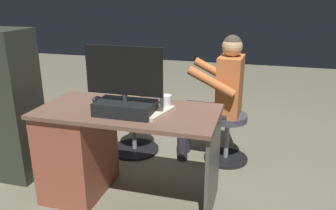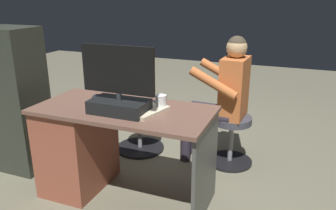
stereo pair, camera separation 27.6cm
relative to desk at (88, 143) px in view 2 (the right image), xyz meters
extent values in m
plane|color=#716E58|center=(-0.33, -0.43, -0.39)|extent=(10.00, 10.00, 0.00)
cube|color=brown|center=(-0.33, 0.00, 0.32)|extent=(1.29, 0.63, 0.03)
cube|color=#9B5039|center=(0.10, 0.00, -0.04)|extent=(0.41, 0.58, 0.70)
cube|color=#4E514B|center=(-0.96, 0.00, -0.04)|extent=(0.02, 0.56, 0.70)
cube|color=black|center=(-0.35, 0.09, 0.38)|extent=(0.40, 0.23, 0.09)
cylinder|color=#333338|center=(-0.35, 0.09, 0.45)|extent=(0.04, 0.04, 0.05)
cube|color=black|center=(-0.35, 0.09, 0.64)|extent=(0.53, 0.02, 0.33)
cube|color=#19598C|center=(-0.35, 0.08, 0.64)|extent=(0.49, 0.00, 0.29)
cube|color=black|center=(-0.36, -0.13, 0.35)|extent=(0.42, 0.14, 0.02)
ellipsoid|color=#222130|center=(-0.03, -0.12, 0.35)|extent=(0.06, 0.10, 0.04)
cylinder|color=white|center=(-0.59, -0.09, 0.39)|extent=(0.08, 0.08, 0.10)
cube|color=black|center=(-0.17, 0.04, 0.34)|extent=(0.07, 0.16, 0.02)
cube|color=beige|center=(-0.51, 0.02, 0.35)|extent=(0.29, 0.34, 0.02)
cylinder|color=black|center=(-0.06, -0.78, -0.38)|extent=(0.48, 0.48, 0.03)
cylinder|color=gray|center=(-0.06, -0.78, -0.18)|extent=(0.04, 0.04, 0.37)
cylinder|color=#494A3B|center=(-0.06, -0.78, 0.04)|extent=(0.36, 0.36, 0.06)
ellipsoid|color=tan|center=(-0.06, -0.78, 0.17)|extent=(0.20, 0.17, 0.21)
sphere|color=tan|center=(-0.06, -0.78, 0.34)|extent=(0.16, 0.16, 0.16)
sphere|color=beige|center=(-0.06, -0.85, 0.32)|extent=(0.06, 0.06, 0.06)
sphere|color=tan|center=(-0.12, -0.78, 0.40)|extent=(0.07, 0.07, 0.07)
sphere|color=tan|center=(-0.01, -0.78, 0.40)|extent=(0.07, 0.07, 0.07)
cylinder|color=tan|center=(-0.16, -0.82, 0.21)|extent=(0.06, 0.16, 0.10)
cylinder|color=tan|center=(0.04, -0.82, 0.21)|extent=(0.06, 0.16, 0.10)
cylinder|color=tan|center=(-0.11, -0.89, 0.10)|extent=(0.07, 0.12, 0.07)
cylinder|color=tan|center=(-0.01, -0.89, 0.10)|extent=(0.07, 0.12, 0.07)
cylinder|color=black|center=(-0.97, -0.84, -0.38)|extent=(0.41, 0.41, 0.03)
cylinder|color=gray|center=(-0.97, -0.84, -0.18)|extent=(0.04, 0.04, 0.37)
cylinder|color=#40414C|center=(-0.97, -0.84, 0.04)|extent=(0.35, 0.35, 0.06)
cube|color=#CB6B36|center=(-0.97, -0.84, 0.33)|extent=(0.22, 0.33, 0.54)
sphere|color=tan|center=(-0.97, -0.84, 0.69)|extent=(0.18, 0.18, 0.18)
sphere|color=#443A2C|center=(-0.97, -0.84, 0.70)|extent=(0.16, 0.16, 0.16)
cylinder|color=#CB6B36|center=(-0.83, -0.63, 0.41)|extent=(0.42, 0.10, 0.25)
cylinder|color=#CB6B36|center=(-0.81, -1.02, 0.41)|extent=(0.42, 0.10, 0.25)
cylinder|color=#312B37|center=(-0.77, -0.74, 0.09)|extent=(0.41, 0.13, 0.11)
cylinder|color=#312B37|center=(-0.57, -0.72, -0.16)|extent=(0.10, 0.10, 0.46)
cylinder|color=#312B37|center=(-0.76, -0.91, 0.09)|extent=(0.41, 0.13, 0.11)
cylinder|color=#312B37|center=(-0.56, -0.90, -0.16)|extent=(0.10, 0.10, 0.46)
cube|color=#2F332A|center=(0.77, -0.08, 0.24)|extent=(0.44, 0.36, 1.25)
camera|label=1|loc=(-1.22, 2.11, 1.13)|focal=36.20mm
camera|label=2|loc=(-1.48, 2.02, 1.13)|focal=36.20mm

